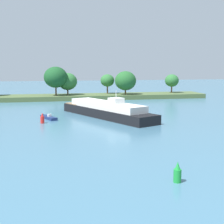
{
  "coord_description": "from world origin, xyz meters",
  "views": [
    {
      "loc": [
        -19.72,
        -17.31,
        10.48
      ],
      "look_at": [
        -6.58,
        45.72,
        1.2
      ],
      "focal_mm": 52.91,
      "sensor_mm": 36.0,
      "label": 1
    }
  ],
  "objects_px": {
    "white_riverboat": "(106,110)",
    "channel_buoy_red": "(42,119)",
    "fishing_skiff": "(49,117)",
    "channel_buoy_green": "(177,174)"
  },
  "relations": [
    {
      "from": "white_riverboat",
      "to": "fishing_skiff",
      "type": "xyz_separation_m",
      "value": [
        -11.4,
        -0.05,
        -1.14
      ]
    },
    {
      "from": "white_riverboat",
      "to": "channel_buoy_red",
      "type": "relative_size",
      "value": 13.46
    },
    {
      "from": "fishing_skiff",
      "to": "channel_buoy_green",
      "type": "height_order",
      "value": "channel_buoy_green"
    },
    {
      "from": "white_riverboat",
      "to": "channel_buoy_red",
      "type": "height_order",
      "value": "white_riverboat"
    },
    {
      "from": "white_riverboat",
      "to": "channel_buoy_green",
      "type": "xyz_separation_m",
      "value": [
        -0.7,
        -37.88,
        -0.61
      ]
    },
    {
      "from": "white_riverboat",
      "to": "channel_buoy_green",
      "type": "relative_size",
      "value": 13.46
    },
    {
      "from": "fishing_skiff",
      "to": "channel_buoy_red",
      "type": "relative_size",
      "value": 2.94
    },
    {
      "from": "fishing_skiff",
      "to": "channel_buoy_red",
      "type": "distance_m",
      "value": 4.79
    },
    {
      "from": "channel_buoy_green",
      "to": "channel_buoy_red",
      "type": "bearing_deg",
      "value": 109.69
    },
    {
      "from": "channel_buoy_red",
      "to": "channel_buoy_green",
      "type": "bearing_deg",
      "value": -70.31
    }
  ]
}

